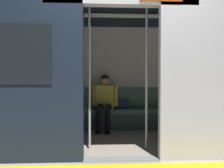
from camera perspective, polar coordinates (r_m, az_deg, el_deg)
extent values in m
plane|color=gray|center=(3.36, 2.25, -17.48)|extent=(60.00, 60.00, 0.00)
cube|color=yellow|center=(3.07, 2.79, -19.22)|extent=(8.00, 0.24, 0.01)
cube|color=silver|center=(3.40, 19.44, 1.86)|extent=(1.01, 0.12, 2.24)
cube|color=black|center=(3.40, 19.54, 6.38)|extent=(0.55, 0.02, 0.55)
cube|color=black|center=(3.30, -23.62, 6.51)|extent=(1.10, 0.02, 0.76)
cube|color=black|center=(4.49, 0.89, 17.01)|extent=(6.40, 2.46, 0.12)
cube|color=gray|center=(4.46, 0.88, -12.66)|extent=(6.08, 2.30, 0.01)
cube|color=silver|center=(5.47, 0.08, 1.71)|extent=(6.08, 0.10, 2.24)
cube|color=#4C7566|center=(5.43, 0.12, -3.15)|extent=(3.52, 0.06, 0.45)
cube|color=white|center=(4.47, 0.89, 15.90)|extent=(4.48, 0.16, 0.03)
cube|color=gray|center=(3.35, 2.25, -17.38)|extent=(1.01, 0.19, 0.01)
cube|color=#4C7566|center=(5.24, 0.24, -6.28)|extent=(3.22, 0.44, 0.09)
cube|color=#39574C|center=(5.08, 0.37, -9.00)|extent=(3.22, 0.04, 0.34)
cube|color=#D8CC4C|center=(5.18, -1.65, -3.09)|extent=(0.41, 0.27, 0.50)
sphere|color=tan|center=(5.17, -1.65, 0.72)|extent=(0.21, 0.21, 0.21)
sphere|color=black|center=(5.18, -1.64, 1.13)|extent=(0.19, 0.19, 0.19)
cylinder|color=#D8CC4C|center=(5.13, 0.93, -2.80)|extent=(0.08, 0.08, 0.44)
cylinder|color=#D8CC4C|center=(5.18, -4.27, -2.76)|extent=(0.08, 0.08, 0.44)
cylinder|color=black|center=(5.00, -0.86, -5.56)|extent=(0.19, 0.41, 0.14)
cylinder|color=black|center=(5.02, -2.92, -5.53)|extent=(0.19, 0.41, 0.14)
cylinder|color=black|center=(4.83, -1.09, -8.74)|extent=(0.10, 0.10, 0.39)
cylinder|color=black|center=(4.86, -3.23, -8.70)|extent=(0.10, 0.10, 0.39)
cube|color=black|center=(4.83, -1.15, -11.26)|extent=(0.13, 0.23, 0.06)
cube|color=black|center=(4.85, -3.31, -11.20)|extent=(0.13, 0.23, 0.06)
cube|color=#262D4C|center=(5.26, 2.59, -4.83)|extent=(0.26, 0.14, 0.17)
cube|color=#1A2035|center=(5.19, 2.67, -5.01)|extent=(0.02, 0.01, 0.14)
cube|color=silver|center=(5.25, -6.08, -5.62)|extent=(0.24, 0.26, 0.03)
cylinder|color=silver|center=(3.66, -5.36, 1.73)|extent=(0.04, 0.04, 2.22)
cylinder|color=silver|center=(3.79, 8.18, 1.71)|extent=(0.04, 0.04, 2.22)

